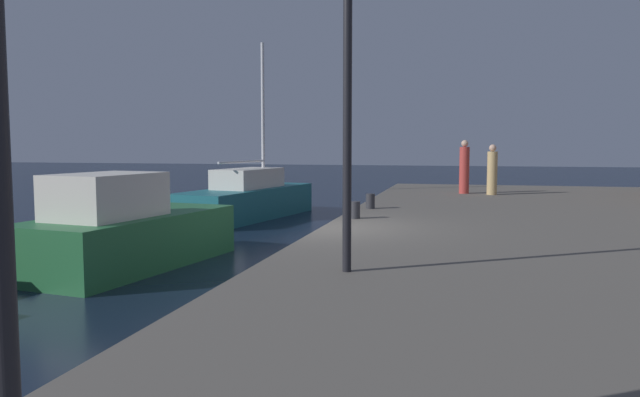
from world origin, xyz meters
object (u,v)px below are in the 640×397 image
Objects in this scene: sailboat_teal at (247,199)px; bollard_south at (370,201)px; bollard_center at (355,210)px; person_by_the_water at (464,168)px; person_near_carousel at (492,171)px; motorboat_green at (126,232)px; lamp_post_mid_promenade at (348,54)px.

bollard_south is at bearing -36.06° from sailboat_teal.
sailboat_teal is 7.42m from bollard_center.
person_by_the_water is 0.98m from person_near_carousel.
motorboat_green is at bearing -86.75° from sailboat_teal.
lamp_post_mid_promenade reaches higher than person_by_the_water.
sailboat_teal is 16.74× the size of bollard_south.
lamp_post_mid_promenade reaches higher than motorboat_green.
bollard_south is (4.73, -3.45, 0.33)m from sailboat_teal.
bollard_center is at bearing 33.51° from motorboat_green.
motorboat_green is (0.48, -8.52, 0.07)m from sailboat_teal.
motorboat_green is 13.02m from person_near_carousel.
sailboat_teal reaches higher than lamp_post_mid_promenade.
motorboat_green is 6.63m from bollard_south.
lamp_post_mid_promenade is 6.58m from bollard_center.
motorboat_green is 5.09m from bollard_center.
lamp_post_mid_promenade is at bearing -83.51° from bollard_south.
person_near_carousel reaches higher than bollard_south.
motorboat_green is 12.89× the size of bollard_south.
motorboat_green is 3.02× the size of person_near_carousel.
person_by_the_water is 1.09× the size of person_near_carousel.
lamp_post_mid_promenade is at bearing -64.04° from sailboat_teal.
sailboat_teal is at bearing -165.96° from person_near_carousel.
sailboat_teal is 8.37m from person_near_carousel.
bollard_south is 0.22× the size of person_by_the_water.
bollard_south is at bearing -112.63° from person_by_the_water.
person_near_carousel is at bearing -18.65° from person_by_the_water.
person_by_the_water reaches higher than bollard_center.
motorboat_green is at bearing 149.00° from lamp_post_mid_promenade.
sailboat_teal is 8.54m from motorboat_green.
person_by_the_water is (6.66, 10.85, 0.93)m from motorboat_green.
motorboat_green is at bearing -146.49° from bollard_center.
person_near_carousel is at bearing 58.61° from bollard_south.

